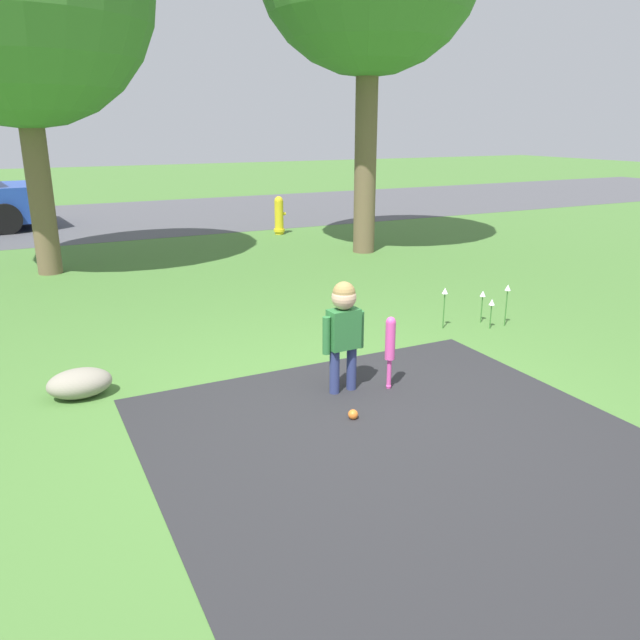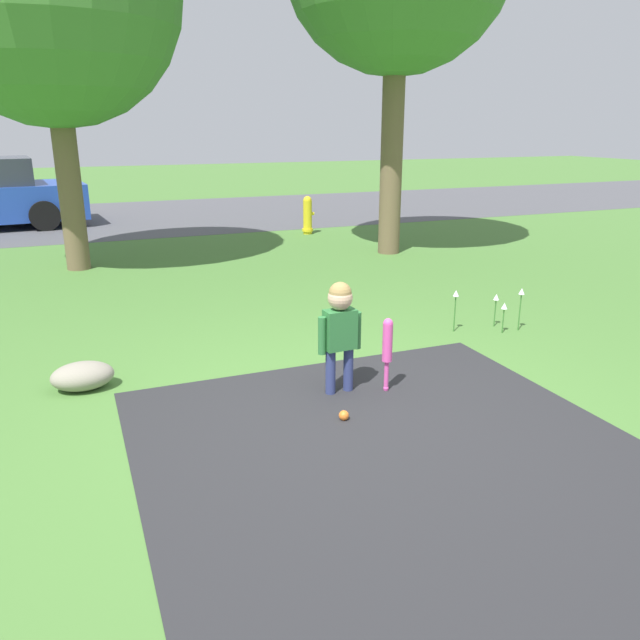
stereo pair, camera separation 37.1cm
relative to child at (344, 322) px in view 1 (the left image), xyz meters
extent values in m
plane|color=#477533|center=(-0.07, -0.39, -0.57)|extent=(60.00, 60.00, 0.00)
cube|color=#4C4C51|center=(-0.07, 10.50, -0.57)|extent=(40.00, 6.00, 0.01)
cylinder|color=navy|center=(-0.08, 0.00, -0.39)|extent=(0.08, 0.08, 0.36)
cylinder|color=navy|center=(0.08, 0.00, -0.39)|extent=(0.08, 0.08, 0.36)
cube|color=#2D7238|center=(0.00, 0.00, -0.06)|extent=(0.25, 0.15, 0.31)
cylinder|color=#2D7238|center=(-0.15, -0.01, -0.09)|extent=(0.06, 0.06, 0.29)
cylinder|color=#2D7238|center=(0.15, 0.01, -0.09)|extent=(0.06, 0.06, 0.29)
sphere|color=#D8AD8C|center=(0.00, 0.00, 0.19)|extent=(0.19, 0.19, 0.19)
sphere|color=#997A47|center=(0.00, 0.00, 0.22)|extent=(0.17, 0.17, 0.17)
sphere|color=#E54CA5|center=(0.35, -0.12, -0.55)|extent=(0.04, 0.04, 0.04)
cylinder|color=#E54CA5|center=(0.35, -0.12, -0.44)|extent=(0.03, 0.03, 0.25)
cylinder|color=#E54CA5|center=(0.35, -0.12, -0.17)|extent=(0.08, 0.08, 0.30)
sphere|color=#E54CA5|center=(0.35, -0.12, -0.02)|extent=(0.07, 0.07, 0.07)
sphere|color=orange|center=(-0.17, -0.46, -0.53)|extent=(0.07, 0.07, 0.07)
cylinder|color=yellow|center=(2.39, 6.96, -0.25)|extent=(0.17, 0.17, 0.63)
sphere|color=yellow|center=(2.39, 6.96, 0.06)|extent=(0.16, 0.16, 0.16)
cylinder|color=yellow|center=(2.39, 6.96, -0.49)|extent=(0.21, 0.21, 0.05)
cylinder|color=yellow|center=(2.48, 6.96, -0.19)|extent=(0.07, 0.06, 0.06)
cylinder|color=black|center=(-2.22, 9.22, -0.28)|extent=(0.59, 0.24, 0.58)
cylinder|color=brown|center=(2.95, 4.76, 1.14)|extent=(0.34, 0.34, 3.42)
cylinder|color=brown|center=(-1.73, 5.37, 0.78)|extent=(0.32, 0.32, 2.69)
cylinder|color=#38702D|center=(1.66, 0.93, -0.38)|extent=(0.01, 0.01, 0.37)
cone|color=silver|center=(1.66, 0.93, -0.17)|extent=(0.06, 0.06, 0.06)
cylinder|color=#38702D|center=(2.14, 0.91, -0.43)|extent=(0.01, 0.01, 0.28)
cone|color=silver|center=(2.14, 0.91, -0.25)|extent=(0.06, 0.06, 0.06)
cylinder|color=#38702D|center=(2.08, 0.71, -0.44)|extent=(0.01, 0.01, 0.25)
cone|color=silver|center=(2.08, 0.71, -0.29)|extent=(0.06, 0.06, 0.06)
cylinder|color=#38702D|center=(2.28, 0.72, -0.38)|extent=(0.01, 0.01, 0.38)
cone|color=silver|center=(2.28, 0.72, -0.16)|extent=(0.06, 0.06, 0.06)
ellipsoid|color=gray|center=(-1.84, 0.80, -0.46)|extent=(0.48, 0.33, 0.22)
camera|label=1|loc=(-2.14, -3.92, 1.41)|focal=35.00mm
camera|label=2|loc=(-1.80, -4.07, 1.41)|focal=35.00mm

